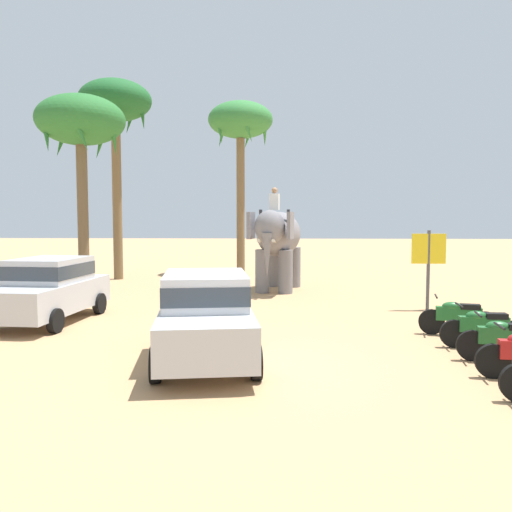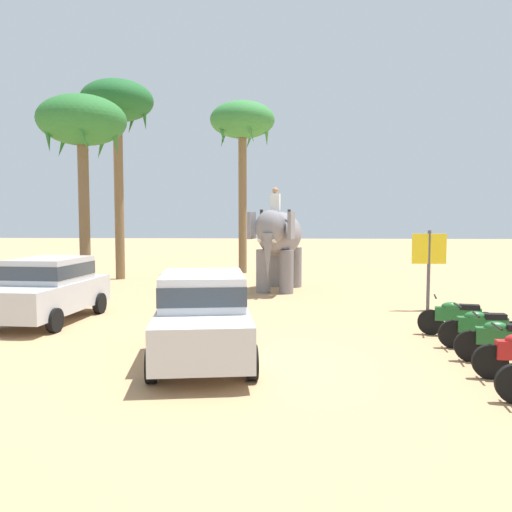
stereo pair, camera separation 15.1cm
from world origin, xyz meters
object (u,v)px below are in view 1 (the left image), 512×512
object	(u,v)px
elephant_with_mahout	(278,238)
motorcycle_fourth_in_row	(505,339)
palm_tree_left_of_road	(240,125)
palm_tree_near_hut	(81,125)
motorcycle_end_of_row	(458,316)
motorcycle_far_in_row	(483,327)
signboard_yellow	(429,254)
car_parked_far_side	(49,287)
palm_tree_behind_elephant	(115,107)
car_sedan_foreground	(206,313)

from	to	relation	value
elephant_with_mahout	motorcycle_fourth_in_row	distance (m)	10.79
elephant_with_mahout	palm_tree_left_of_road	xyz separation A→B (m)	(-1.89, 6.33, 5.36)
palm_tree_near_hut	motorcycle_end_of_row	bearing A→B (deg)	-29.84
elephant_with_mahout	motorcycle_far_in_row	xyz separation A→B (m)	(4.41, -8.63, -1.53)
palm_tree_near_hut	signboard_yellow	xyz separation A→B (m)	(11.70, -3.08, -4.45)
car_parked_far_side	elephant_with_mahout	xyz separation A→B (m)	(6.05, 6.25, 1.06)
elephant_with_mahout	motorcycle_end_of_row	distance (m)	8.73
palm_tree_behind_elephant	signboard_yellow	size ratio (longest dim) A/B	3.69
elephant_with_mahout	motorcycle_far_in_row	distance (m)	9.81
elephant_with_mahout	palm_tree_left_of_road	world-z (taller)	palm_tree_left_of_road
motorcycle_end_of_row	palm_tree_left_of_road	distance (m)	16.60
elephant_with_mahout	signboard_yellow	xyz separation A→B (m)	(4.55, -3.97, -0.30)
motorcycle_far_in_row	palm_tree_near_hut	distance (m)	15.03
car_sedan_foreground	motorcycle_fourth_in_row	xyz separation A→B (m)	(5.75, 0.11, -0.46)
motorcycle_far_in_row	palm_tree_behind_elephant	bearing A→B (deg)	134.08
motorcycle_end_of_row	palm_tree_left_of_road	xyz separation A→B (m)	(-6.17, 13.78, 6.89)
motorcycle_fourth_in_row	palm_tree_behind_elephant	size ratio (longest dim) A/B	0.20
signboard_yellow	palm_tree_near_hut	bearing A→B (deg)	165.25
signboard_yellow	elephant_with_mahout	bearing A→B (deg)	138.90
motorcycle_far_in_row	palm_tree_behind_elephant	distance (m)	18.21
motorcycle_fourth_in_row	signboard_yellow	bearing A→B (deg)	88.65
palm_tree_behind_elephant	palm_tree_left_of_road	world-z (taller)	palm_tree_behind_elephant
motorcycle_end_of_row	palm_tree_near_hut	bearing A→B (deg)	150.16
car_sedan_foreground	palm_tree_behind_elephant	bearing A→B (deg)	113.97
car_sedan_foreground	motorcycle_fourth_in_row	size ratio (longest dim) A/B	2.40
car_parked_far_side	elephant_with_mahout	world-z (taller)	elephant_with_mahout
motorcycle_end_of_row	palm_tree_left_of_road	size ratio (longest dim) A/B	0.21
motorcycle_fourth_in_row	signboard_yellow	world-z (taller)	signboard_yellow
car_sedan_foreground	motorcycle_end_of_row	xyz separation A→B (m)	(5.63, 2.38, -0.46)
motorcycle_far_in_row	palm_tree_behind_elephant	xyz separation A→B (m)	(-11.63, 12.01, 7.21)
car_parked_far_side	palm_tree_left_of_road	world-z (taller)	palm_tree_left_of_road
motorcycle_fourth_in_row	elephant_with_mahout	bearing A→B (deg)	114.40
car_parked_far_side	palm_tree_near_hut	bearing A→B (deg)	101.59
motorcycle_fourth_in_row	motorcycle_end_of_row	size ratio (longest dim) A/B	1.01
motorcycle_far_in_row	motorcycle_end_of_row	world-z (taller)	same
car_parked_far_side	motorcycle_end_of_row	world-z (taller)	car_parked_far_side
motorcycle_end_of_row	palm_tree_near_hut	world-z (taller)	palm_tree_near_hut
car_sedan_foreground	palm_tree_near_hut	bearing A→B (deg)	123.01
car_sedan_foreground	palm_tree_near_hut	distance (m)	11.87
motorcycle_fourth_in_row	palm_tree_left_of_road	distance (m)	18.57
car_parked_far_side	palm_tree_behind_elephant	size ratio (longest dim) A/B	0.48
car_sedan_foreground	motorcycle_fourth_in_row	bearing A→B (deg)	1.10
car_sedan_foreground	elephant_with_mahout	distance (m)	9.98
car_parked_far_side	motorcycle_fourth_in_row	size ratio (longest dim) A/B	2.35
car_sedan_foreground	motorcycle_end_of_row	distance (m)	6.13
motorcycle_end_of_row	signboard_yellow	distance (m)	3.70
elephant_with_mahout	palm_tree_behind_elephant	world-z (taller)	palm_tree_behind_elephant
motorcycle_fourth_in_row	palm_tree_left_of_road	size ratio (longest dim) A/B	0.21
elephant_with_mahout	palm_tree_behind_elephant	xyz separation A→B (m)	(-7.22, 3.39, 5.69)
motorcycle_end_of_row	palm_tree_near_hut	xyz separation A→B (m)	(-11.44, 6.56, 5.67)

